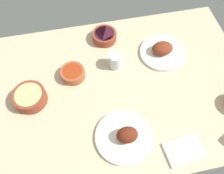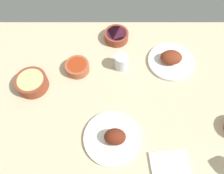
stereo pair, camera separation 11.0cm
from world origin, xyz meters
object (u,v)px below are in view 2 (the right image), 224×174
(folded_napkin, at_px, (170,164))
(bowl_onions, at_px, (116,36))
(bowl_potatoes, at_px, (32,83))
(plate_near_viewer, at_px, (171,60))
(bowl_sauce, at_px, (77,67))
(plate_center_main, at_px, (113,137))
(water_tumbler, at_px, (121,62))

(folded_napkin, bearing_deg, bowl_onions, 107.45)
(folded_napkin, bearing_deg, bowl_potatoes, 149.12)
(bowl_potatoes, distance_m, folded_napkin, 0.73)
(bowl_onions, xyz_separation_m, folded_napkin, (0.21, -0.68, -0.02))
(plate_near_viewer, height_order, bowl_sauce, plate_near_viewer)
(plate_near_viewer, distance_m, bowl_potatoes, 0.71)
(plate_center_main, bearing_deg, bowl_sauce, 116.06)
(plate_near_viewer, xyz_separation_m, water_tumbler, (-0.26, -0.02, 0.02))
(plate_near_viewer, distance_m, bowl_onions, 0.32)
(plate_near_viewer, bearing_deg, bowl_sauce, -174.50)
(plate_center_main, xyz_separation_m, bowl_sauce, (-0.18, 0.36, 0.00))
(plate_near_viewer, relative_size, folded_napkin, 1.52)
(bowl_sauce, xyz_separation_m, folded_napkin, (0.41, -0.47, -0.02))
(bowl_onions, height_order, water_tumbler, water_tumbler)
(water_tumbler, bearing_deg, plate_near_viewer, 5.41)
(plate_center_main, height_order, water_tumbler, same)
(plate_center_main, bearing_deg, bowl_potatoes, 145.52)
(bowl_sauce, relative_size, water_tumbler, 1.45)
(bowl_potatoes, xyz_separation_m, bowl_onions, (0.41, 0.30, -0.01))
(plate_near_viewer, height_order, bowl_onions, plate_near_viewer)
(plate_near_viewer, height_order, bowl_potatoes, plate_near_viewer)
(plate_center_main, relative_size, folded_napkin, 1.57)
(water_tumbler, height_order, folded_napkin, water_tumbler)
(water_tumbler, xyz_separation_m, folded_napkin, (0.19, -0.49, -0.04))
(bowl_sauce, height_order, water_tumbler, water_tumbler)
(folded_napkin, bearing_deg, plate_near_viewer, 82.46)
(plate_center_main, height_order, bowl_onions, plate_center_main)
(folded_napkin, bearing_deg, plate_center_main, 155.71)
(plate_near_viewer, height_order, folded_napkin, plate_near_viewer)
(water_tumbler, bearing_deg, plate_center_main, -96.64)
(plate_center_main, bearing_deg, plate_near_viewer, 53.47)
(plate_center_main, distance_m, bowl_onions, 0.57)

